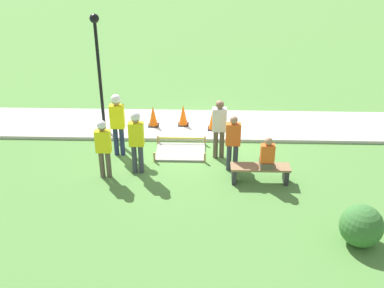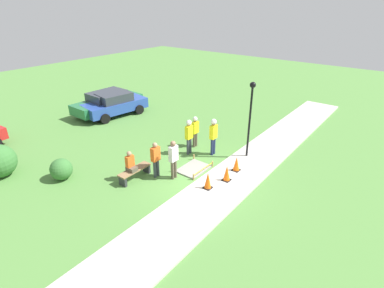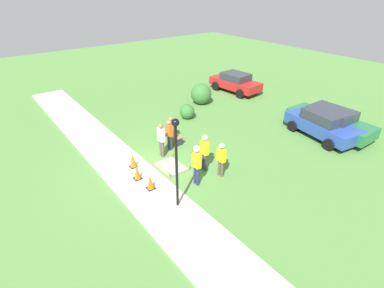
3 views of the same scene
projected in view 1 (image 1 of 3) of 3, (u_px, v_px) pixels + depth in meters
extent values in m
plane|color=#51843D|center=(202.00, 142.00, 14.97)|extent=(60.00, 60.00, 0.00)
cube|color=#BCB7AD|center=(203.00, 125.00, 15.94)|extent=(28.00, 2.24, 0.10)
cube|color=gray|center=(181.00, 152.00, 14.32)|extent=(1.45, 1.09, 0.06)
cube|color=tan|center=(205.00, 140.00, 14.72)|extent=(0.05, 0.05, 0.30)
cube|color=tan|center=(158.00, 140.00, 14.76)|extent=(0.05, 0.05, 0.30)
cube|color=tan|center=(205.00, 158.00, 13.76)|extent=(0.05, 0.05, 0.30)
cube|color=tan|center=(154.00, 157.00, 13.80)|extent=(0.05, 0.05, 0.30)
cube|color=yellow|center=(181.00, 138.00, 14.71)|extent=(1.45, 0.00, 0.04)
cube|color=black|center=(213.00, 129.00, 15.55)|extent=(0.34, 0.34, 0.02)
cone|color=orange|center=(213.00, 118.00, 15.38)|extent=(0.29, 0.29, 0.73)
cube|color=black|center=(183.00, 124.00, 15.84)|extent=(0.34, 0.34, 0.02)
cone|color=orange|center=(183.00, 115.00, 15.67)|extent=(0.29, 0.29, 0.68)
cube|color=black|center=(154.00, 125.00, 15.78)|extent=(0.34, 0.34, 0.02)
cone|color=orange|center=(153.00, 116.00, 15.62)|extent=(0.29, 0.29, 0.67)
cube|color=#2D2D33|center=(286.00, 175.00, 12.79)|extent=(0.12, 0.40, 0.42)
cube|color=#2D2D33|center=(234.00, 174.00, 12.83)|extent=(0.12, 0.40, 0.42)
cube|color=olive|center=(260.00, 167.00, 12.70)|extent=(1.57, 0.44, 0.06)
cube|color=brown|center=(266.00, 163.00, 12.64)|extent=(0.34, 0.44, 0.18)
cube|color=#E55B1E|center=(268.00, 153.00, 12.41)|extent=(0.36, 0.20, 0.50)
sphere|color=#A37A5B|center=(269.00, 141.00, 12.25)|extent=(0.21, 0.21, 0.21)
cylinder|color=#383D47|center=(141.00, 159.00, 13.14)|extent=(0.14, 0.14, 0.85)
cylinder|color=#383D47|center=(134.00, 159.00, 13.15)|extent=(0.14, 0.14, 0.85)
cube|color=yellow|center=(136.00, 134.00, 12.79)|extent=(0.40, 0.22, 0.67)
sphere|color=#A37A5B|center=(135.00, 119.00, 12.59)|extent=(0.23, 0.23, 0.23)
sphere|color=white|center=(135.00, 116.00, 12.56)|extent=(0.26, 0.26, 0.26)
cylinder|color=navy|center=(122.00, 141.00, 14.03)|extent=(0.14, 0.14, 0.88)
cylinder|color=navy|center=(116.00, 141.00, 14.04)|extent=(0.14, 0.14, 0.88)
cube|color=yellow|center=(117.00, 117.00, 13.67)|extent=(0.40, 0.22, 0.70)
sphere|color=#A37A5B|center=(116.00, 101.00, 13.45)|extent=(0.24, 0.24, 0.24)
sphere|color=white|center=(116.00, 99.00, 13.42)|extent=(0.28, 0.28, 0.28)
cylinder|color=brown|center=(109.00, 164.00, 12.95)|extent=(0.14, 0.14, 0.78)
cylinder|color=brown|center=(102.00, 164.00, 12.95)|extent=(0.14, 0.14, 0.78)
cube|color=yellow|center=(103.00, 141.00, 12.62)|extent=(0.40, 0.22, 0.62)
sphere|color=brown|center=(102.00, 127.00, 12.43)|extent=(0.21, 0.21, 0.21)
sphere|color=white|center=(101.00, 125.00, 12.40)|extent=(0.24, 0.24, 0.24)
cylinder|color=#383D47|center=(235.00, 157.00, 13.27)|extent=(0.14, 0.14, 0.80)
cylinder|color=#383D47|center=(229.00, 157.00, 13.27)|extent=(0.14, 0.14, 0.80)
cube|color=#E55B1E|center=(233.00, 134.00, 12.94)|extent=(0.40, 0.22, 0.63)
sphere|color=#A37A5B|center=(234.00, 120.00, 12.74)|extent=(0.22, 0.22, 0.22)
cylinder|color=brown|center=(222.00, 144.00, 13.89)|extent=(0.14, 0.14, 0.87)
cylinder|color=brown|center=(216.00, 144.00, 13.90)|extent=(0.14, 0.14, 0.87)
cube|color=silver|center=(219.00, 120.00, 13.53)|extent=(0.40, 0.22, 0.69)
sphere|color=brown|center=(220.00, 105.00, 13.32)|extent=(0.24, 0.24, 0.24)
cylinder|color=black|center=(100.00, 78.00, 14.76)|extent=(0.10, 0.10, 3.45)
sphere|color=black|center=(94.00, 18.00, 13.91)|extent=(0.28, 0.28, 0.28)
sphere|color=#387033|center=(361.00, 226.00, 10.42)|extent=(0.95, 0.95, 0.95)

